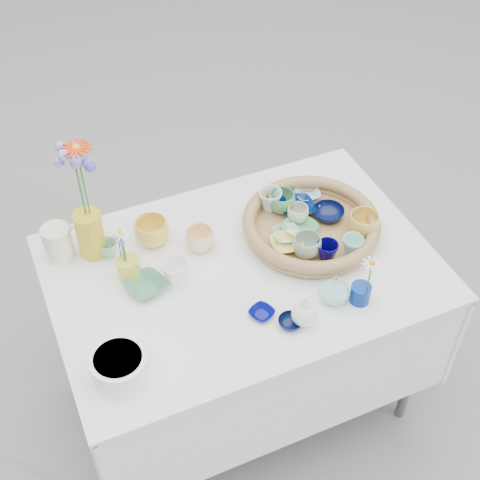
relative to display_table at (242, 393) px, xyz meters
name	(u,v)px	position (x,y,z in m)	size (l,w,h in m)	color
ground	(242,393)	(0.00, 0.00, 0.00)	(80.00, 80.00, 0.00)	gray
display_table	(242,393)	(0.00, 0.00, 0.00)	(1.26, 0.86, 0.77)	white
wicker_tray	(311,225)	(0.28, 0.05, 0.80)	(0.47, 0.47, 0.08)	olive
tray_ceramic_0	(297,207)	(0.28, 0.16, 0.80)	(0.12, 0.12, 0.03)	#00195A
tray_ceramic_1	(328,213)	(0.37, 0.08, 0.80)	(0.11, 0.11, 0.03)	black
tray_ceramic_2	(363,224)	(0.43, -0.04, 0.83)	(0.11, 0.11, 0.08)	gold
tray_ceramic_3	(300,228)	(0.24, 0.06, 0.80)	(0.11, 0.11, 0.03)	#4DA262
tray_ceramic_4	(307,246)	(0.21, -0.05, 0.82)	(0.10, 0.10, 0.08)	#8CA995
tray_ceramic_5	(287,235)	(0.19, 0.05, 0.79)	(0.09, 0.09, 0.02)	#8ABDBB
tray_ceramic_6	(270,200)	(0.20, 0.21, 0.82)	(0.08, 0.08, 0.08)	white
tray_ceramic_7	(298,214)	(0.26, 0.11, 0.81)	(0.08, 0.08, 0.06)	beige
tray_ceramic_8	(307,194)	(0.35, 0.21, 0.79)	(0.09, 0.09, 0.02)	#9CBED9
tray_ceramic_9	(327,251)	(0.26, -0.09, 0.82)	(0.07, 0.07, 0.07)	#050046
tray_ceramic_10	(287,244)	(0.17, 0.01, 0.80)	(0.11, 0.11, 0.03)	#FFE462
tray_ceramic_11	(352,246)	(0.35, -0.10, 0.82)	(0.07, 0.07, 0.07)	#8AE1C9
tray_ceramic_12	(281,202)	(0.23, 0.18, 0.82)	(0.10, 0.10, 0.08)	#50985A
loose_ceramic_0	(152,232)	(-0.24, 0.23, 0.81)	(0.12, 0.12, 0.09)	yellow
loose_ceramic_1	(200,240)	(-0.10, 0.14, 0.80)	(0.10, 0.10, 0.08)	#FFD78F
loose_ceramic_2	(146,286)	(-0.32, 0.03, 0.78)	(0.12, 0.12, 0.03)	#498C66
loose_ceramic_3	(175,272)	(-0.22, 0.03, 0.81)	(0.09, 0.09, 0.08)	white
loose_ceramic_4	(262,313)	(-0.03, -0.21, 0.77)	(0.07, 0.07, 0.02)	#020568
loose_ceramic_5	(109,249)	(-0.39, 0.23, 0.80)	(0.06, 0.06, 0.06)	#81CDAB
loose_ceramic_6	(290,322)	(0.04, -0.28, 0.78)	(0.08, 0.08, 0.02)	#060E32
fluted_bowl	(119,367)	(-0.49, -0.25, 0.81)	(0.16, 0.16, 0.09)	white
bud_vase_paleblue	(305,309)	(0.08, -0.29, 0.83)	(0.08, 0.08, 0.13)	white
bud_vase_seafoam	(335,289)	(0.21, -0.25, 0.81)	(0.09, 0.09, 0.10)	#90D7CF
bud_vase_cobalt	(360,293)	(0.28, -0.28, 0.80)	(0.06, 0.06, 0.06)	navy
single_daisy	(370,276)	(0.29, -0.29, 0.88)	(0.07, 0.07, 0.13)	white
tall_vase_yellow	(90,234)	(-0.43, 0.26, 0.85)	(0.09, 0.09, 0.17)	gold
gerbera	(83,182)	(-0.42, 0.26, 1.07)	(0.11, 0.11, 0.28)	red
hydrangea	(80,187)	(-0.43, 0.27, 1.05)	(0.09, 0.09, 0.31)	#5843C4
white_pitcher	(58,243)	(-0.54, 0.29, 0.83)	(0.13, 0.10, 0.13)	#EEE6CA
daisy_cup	(129,268)	(-0.35, 0.11, 0.81)	(0.07, 0.07, 0.08)	gold
daisy_posy	(125,243)	(-0.35, 0.11, 0.91)	(0.08, 0.08, 0.14)	white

